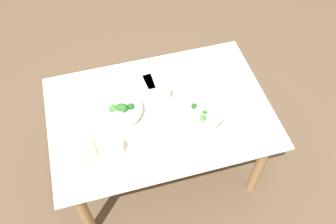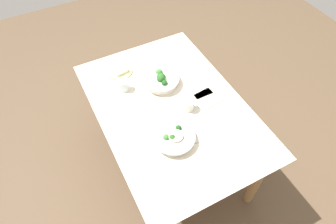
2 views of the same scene
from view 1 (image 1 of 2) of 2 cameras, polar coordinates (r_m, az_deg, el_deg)
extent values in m
plane|color=brown|center=(3.06, -1.05, -8.14)|extent=(6.00, 6.00, 0.00)
cube|color=beige|center=(2.44, -1.30, 0.05)|extent=(1.48, 1.01, 0.01)
cube|color=#9E7547|center=(2.45, -1.30, -0.17)|extent=(1.44, 0.98, 0.02)
cylinder|color=#9E7547|center=(3.11, 8.25, 4.00)|extent=(0.07, 0.07, 0.70)
cylinder|color=#9E7547|center=(2.97, -14.97, -1.02)|extent=(0.07, 0.07, 0.70)
cylinder|color=#9E7547|center=(2.73, 14.07, -8.32)|extent=(0.07, 0.07, 0.70)
cylinder|color=#9E7547|center=(2.57, -12.96, -15.00)|extent=(0.07, 0.07, 0.70)
cylinder|color=silver|center=(2.41, 5.38, -0.41)|extent=(0.25, 0.25, 0.04)
cylinder|color=silver|center=(2.39, 5.42, -0.05)|extent=(0.28, 0.28, 0.01)
sphere|color=#1E511E|center=(2.40, 4.11, 0.92)|extent=(0.04, 0.04, 0.04)
sphere|color=#286023|center=(2.37, 5.72, -0.24)|extent=(0.05, 0.05, 0.05)
sphere|color=#3D7A33|center=(2.35, 5.49, -0.97)|extent=(0.04, 0.04, 0.04)
cylinder|color=beige|center=(2.38, 5.53, 0.35)|extent=(0.10, 0.10, 0.01)
cylinder|color=silver|center=(2.42, -7.31, -0.03)|extent=(0.25, 0.25, 0.05)
cylinder|color=silver|center=(2.40, -7.38, 0.38)|extent=(0.28, 0.28, 0.01)
sphere|color=#1E511E|center=(2.39, -5.84, 0.87)|extent=(0.05, 0.05, 0.05)
sphere|color=#3D7A33|center=(2.39, -8.62, 0.53)|extent=(0.06, 0.06, 0.06)
sphere|color=#286023|center=(2.38, -7.04, 0.58)|extent=(0.07, 0.07, 0.07)
sphere|color=#286023|center=(2.39, -7.39, 0.60)|extent=(0.07, 0.07, 0.07)
cylinder|color=beige|center=(2.39, -7.59, 0.53)|extent=(0.08, 0.08, 0.01)
cylinder|color=#B7D684|center=(2.31, -12.68, -6.25)|extent=(0.20, 0.20, 0.01)
cube|color=beige|center=(2.30, -12.76, -6.02)|extent=(0.13, 0.12, 0.03)
cylinder|color=silver|center=(2.48, -0.54, 2.86)|extent=(0.08, 0.08, 0.08)
cylinder|color=silver|center=(2.25, -7.96, -5.57)|extent=(0.08, 0.08, 0.09)
cube|color=#B7B7BC|center=(2.61, 0.47, 4.94)|extent=(0.02, 0.08, 0.00)
cube|color=#B7B7BC|center=(2.57, 0.63, 4.08)|extent=(0.02, 0.03, 0.00)
cube|color=#B7B7BC|center=(2.29, -5.32, -5.58)|extent=(0.03, 0.06, 0.00)
cube|color=#B7B7BC|center=(2.27, -4.60, -6.37)|extent=(0.02, 0.03, 0.00)
cube|color=#B7B7BC|center=(2.56, 5.92, 3.27)|extent=(0.05, 0.21, 0.00)
cube|color=#B7B7BC|center=(2.60, 2.81, 4.65)|extent=(0.15, 0.11, 0.00)
cube|color=#B1A997|center=(2.60, -4.16, 4.52)|extent=(0.17, 0.15, 0.01)
cube|color=#B1A997|center=(2.60, -1.73, 4.80)|extent=(0.18, 0.19, 0.01)
camera|label=2|loc=(1.74, 53.59, 25.06)|focal=31.71mm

